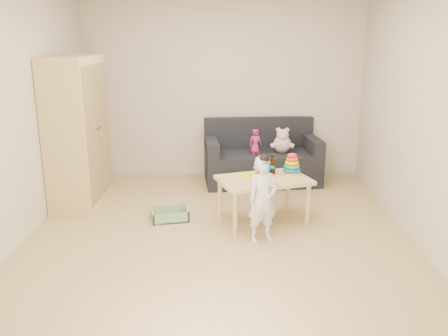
{
  "coord_description": "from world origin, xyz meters",
  "views": [
    {
      "loc": [
        0.14,
        -4.65,
        2.04
      ],
      "look_at": [
        0.05,
        0.25,
        0.65
      ],
      "focal_mm": 38.0,
      "sensor_mm": 36.0,
      "label": 1
    }
  ],
  "objects_px": {
    "play_table": "(263,200)",
    "wardrobe": "(77,132)",
    "toddler": "(263,201)",
    "sofa": "(262,167)"
  },
  "relations": [
    {
      "from": "play_table",
      "to": "wardrobe",
      "type": "bearing_deg",
      "value": 164.94
    },
    {
      "from": "toddler",
      "to": "play_table",
      "type": "bearing_deg",
      "value": 63.04
    },
    {
      "from": "sofa",
      "to": "toddler",
      "type": "height_order",
      "value": "toddler"
    },
    {
      "from": "wardrobe",
      "to": "toddler",
      "type": "relative_size",
      "value": 2.09
    },
    {
      "from": "sofa",
      "to": "toddler",
      "type": "bearing_deg",
      "value": -100.02
    },
    {
      "from": "play_table",
      "to": "toddler",
      "type": "xyz_separation_m",
      "value": [
        -0.04,
        -0.51,
        0.17
      ]
    },
    {
      "from": "sofa",
      "to": "play_table",
      "type": "distance_m",
      "value": 1.48
    },
    {
      "from": "wardrobe",
      "to": "sofa",
      "type": "relative_size",
      "value": 1.14
    },
    {
      "from": "wardrobe",
      "to": "play_table",
      "type": "relative_size",
      "value": 1.85
    },
    {
      "from": "wardrobe",
      "to": "play_table",
      "type": "height_order",
      "value": "wardrobe"
    }
  ]
}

